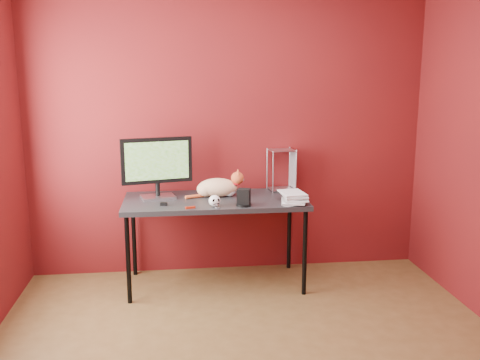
{
  "coord_description": "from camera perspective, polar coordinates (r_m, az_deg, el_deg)",
  "views": [
    {
      "loc": [
        -0.46,
        -2.93,
        1.8
      ],
      "look_at": [
        0.03,
        1.15,
        0.95
      ],
      "focal_mm": 40.0,
      "sensor_mm": 36.0,
      "label": 1
    }
  ],
  "objects": [
    {
      "name": "room",
      "position": [
        2.99,
        1.99,
        4.83
      ],
      "size": [
        3.52,
        3.52,
        2.61
      ],
      "color": "#533A1C",
      "rests_on": "ground"
    },
    {
      "name": "black_gadget",
      "position": [
        4.26,
        -8.14,
        -2.55
      ],
      "size": [
        0.06,
        0.04,
        0.03
      ],
      "primitive_type": "cube",
      "rotation": [
        0.0,
        0.0,
        -0.19
      ],
      "color": "black",
      "rests_on": "desk"
    },
    {
      "name": "speaker",
      "position": [
        4.2,
        0.4,
        -1.93
      ],
      "size": [
        0.12,
        0.12,
        0.14
      ],
      "rotation": [
        0.0,
        0.0,
        -0.3
      ],
      "color": "black",
      "rests_on": "desk"
    },
    {
      "name": "skull_mug",
      "position": [
        4.18,
        -2.73,
        -2.22
      ],
      "size": [
        0.09,
        0.1,
        0.09
      ],
      "rotation": [
        0.0,
        0.0,
        0.22
      ],
      "color": "white",
      "rests_on": "desk"
    },
    {
      "name": "wire_rack",
      "position": [
        4.75,
        4.45,
        1.12
      ],
      "size": [
        0.23,
        0.2,
        0.37
      ],
      "rotation": [
        0.0,
        0.0,
        0.13
      ],
      "color": "#AFAFB4",
      "rests_on": "desk"
    },
    {
      "name": "cat",
      "position": [
        4.51,
        -2.36,
        -0.77
      ],
      "size": [
        0.5,
        0.2,
        0.23
      ],
      "rotation": [
        0.0,
        0.0,
        -0.08
      ],
      "color": "orange",
      "rests_on": "desk"
    },
    {
      "name": "washer",
      "position": [
        4.16,
        -2.45,
        -2.94
      ],
      "size": [
        0.04,
        0.04,
        0.0
      ],
      "primitive_type": "cylinder",
      "color": "#AFAFB4",
      "rests_on": "desk"
    },
    {
      "name": "desk",
      "position": [
        4.45,
        -2.69,
        -2.65
      ],
      "size": [
        1.5,
        0.7,
        0.75
      ],
      "color": "black",
      "rests_on": "ground"
    },
    {
      "name": "pocket_knife",
      "position": [
        4.15,
        -5.33,
        -2.94
      ],
      "size": [
        0.08,
        0.04,
        0.02
      ],
      "primitive_type": "cube",
      "rotation": [
        0.0,
        0.0,
        0.29
      ],
      "color": "#9F1F0C",
      "rests_on": "desk"
    },
    {
      "name": "book_stack",
      "position": [
        4.24,
        4.69,
        4.07
      ],
      "size": [
        0.23,
        0.28,
        0.99
      ],
      "rotation": [
        0.0,
        0.0,
        0.01
      ],
      "color": "beige",
      "rests_on": "desk"
    },
    {
      "name": "monitor",
      "position": [
        4.45,
        -8.85,
        1.62
      ],
      "size": [
        0.58,
        0.25,
        0.51
      ],
      "rotation": [
        0.0,
        0.0,
        0.23
      ],
      "color": "#AFAFB4",
      "rests_on": "desk"
    }
  ]
}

